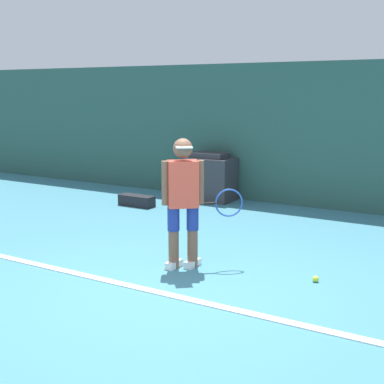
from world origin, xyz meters
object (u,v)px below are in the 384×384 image
object	(u,v)px
tennis_ball	(316,279)
equipment_bag	(137,201)
tennis_player	(184,198)
covered_chair	(209,178)

from	to	relation	value
tennis_ball	equipment_bag	bearing A→B (deg)	151.86
tennis_player	covered_chair	xyz separation A→B (m)	(-1.65, 3.56, -0.40)
tennis_player	covered_chair	bearing A→B (deg)	75.39
covered_chair	equipment_bag	world-z (taller)	covered_chair
tennis_player	equipment_bag	xyz separation A→B (m)	(-2.48, 2.42, -0.72)
tennis_player	tennis_ball	world-z (taller)	tennis_player
tennis_player	equipment_bag	world-z (taller)	tennis_player
covered_chair	equipment_bag	distance (m)	1.46
tennis_player	equipment_bag	bearing A→B (deg)	96.35
tennis_player	covered_chair	size ratio (longest dim) A/B	1.59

